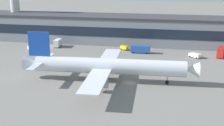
% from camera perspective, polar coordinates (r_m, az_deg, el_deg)
% --- Properties ---
extents(ground_plane, '(600.00, 600.00, 0.00)m').
position_cam_1_polar(ground_plane, '(101.62, 3.30, -3.59)').
color(ground_plane, slate).
extents(terminal_building, '(188.16, 19.09, 13.58)m').
position_cam_1_polar(terminal_building, '(156.39, 6.34, 5.90)').
color(terminal_building, gray).
rests_on(terminal_building, ground_plane).
extents(airliner, '(56.92, 48.88, 15.67)m').
position_cam_1_polar(airliner, '(101.62, -0.95, -0.55)').
color(airliner, silver).
rests_on(airliner, ground_plane).
extents(fuel_truck, '(8.47, 3.03, 3.35)m').
position_cam_1_polar(fuel_truck, '(138.76, 5.18, 2.56)').
color(fuel_truck, '#2651A5').
rests_on(fuel_truck, ground_plane).
extents(baggage_tug, '(4.11, 3.64, 1.85)m').
position_cam_1_polar(baggage_tug, '(144.17, 2.24, 2.80)').
color(baggage_tug, yellow).
rests_on(baggage_tug, ground_plane).
extents(catering_truck, '(4.64, 7.65, 4.15)m').
position_cam_1_polar(catering_truck, '(138.93, 19.09, 1.92)').
color(catering_truck, red).
rests_on(catering_truck, ground_plane).
extents(follow_me_car, '(4.42, 4.49, 1.85)m').
position_cam_1_polar(follow_me_car, '(149.18, -14.09, 2.78)').
color(follow_me_car, white).
rests_on(follow_me_car, ground_plane).
extents(pushback_tractor, '(5.36, 5.05, 1.75)m').
position_cam_1_polar(pushback_tractor, '(135.51, 14.69, 1.40)').
color(pushback_tractor, white).
rests_on(pushback_tractor, ground_plane).
extents(stair_truck, '(2.71, 6.12, 3.55)m').
position_cam_1_polar(stair_truck, '(151.89, -9.75, 3.61)').
color(stair_truck, white).
rests_on(stair_truck, ground_plane).
extents(traffic_cone_0, '(0.56, 0.56, 0.70)m').
position_cam_1_polar(traffic_cone_0, '(94.49, -1.05, -4.88)').
color(traffic_cone_0, '#F2590C').
rests_on(traffic_cone_0, ground_plane).
extents(traffic_cone_1, '(0.52, 0.52, 0.65)m').
position_cam_1_polar(traffic_cone_1, '(95.07, 3.08, -4.79)').
color(traffic_cone_1, '#F2590C').
rests_on(traffic_cone_1, ground_plane).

